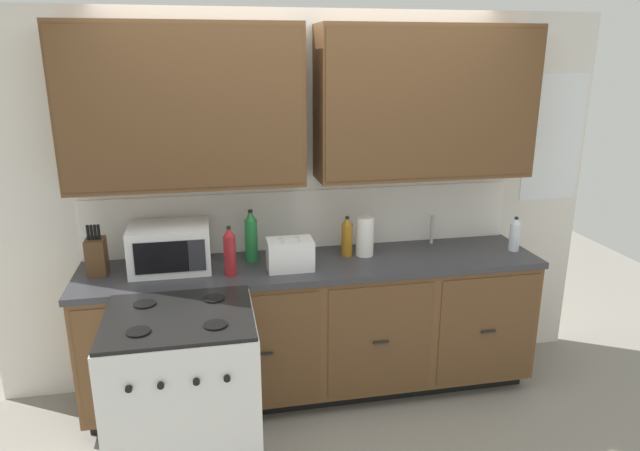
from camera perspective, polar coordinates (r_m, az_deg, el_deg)
The scene contains 13 objects.
ground_plane at distance 3.81m, azimuth 0.34°, elevation -18.58°, with size 8.00×8.00×0.00m, color gray.
wall_unit at distance 3.64m, azimuth -1.18°, elevation 8.30°, with size 4.09×0.40×2.48m.
counter_run at distance 3.81m, azimuth -0.53°, elevation -10.11°, with size 2.92×0.64×0.94m.
stove_range at distance 3.23m, azimuth -13.40°, elevation -16.27°, with size 0.76×0.68×0.95m.
microwave at distance 3.59m, azimuth -14.80°, elevation -2.12°, with size 0.48×0.37×0.28m.
toaster at distance 3.49m, azimuth -3.02°, elevation -2.91°, with size 0.28×0.18×0.19m.
knife_block at distance 3.66m, azimuth -21.50°, elevation -2.83°, with size 0.11×0.14×0.31m.
sink_faucet at distance 4.04m, azimuth 11.16°, elevation -0.40°, with size 0.02×0.02×0.20m, color #B2B5BA.
paper_towel_roll at distance 3.73m, azimuth 4.52°, elevation -1.09°, with size 0.12×0.12×0.26m, color white.
bottle_red at distance 3.42m, azimuth -9.04°, elevation -2.58°, with size 0.07×0.07×0.31m.
bottle_amber at distance 3.71m, azimuth 2.73°, elevation -1.13°, with size 0.07×0.07×0.27m.
bottle_clear at distance 4.03m, azimuth 18.96°, elevation -0.83°, with size 0.07×0.07×0.24m.
bottle_green at distance 3.63m, azimuth -6.92°, elevation -1.08°, with size 0.08×0.08×0.34m.
Camera 1 is at (-0.63, -3.05, 2.20)m, focal length 31.91 mm.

